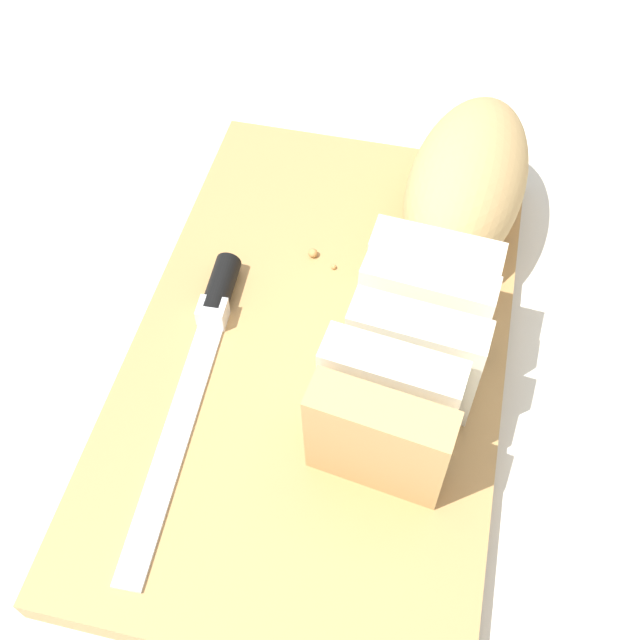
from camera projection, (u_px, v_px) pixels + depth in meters
ground_plane at (320, 360)px, 0.62m from camera, size 3.00×3.00×0.00m
cutting_board at (320, 351)px, 0.61m from camera, size 0.49×0.30×0.03m
bread_loaf at (445, 249)px, 0.59m from camera, size 0.38×0.13×0.10m
bread_knife at (207, 332)px, 0.60m from camera, size 0.27×0.04×0.02m
crumb_near_knife at (313, 253)px, 0.65m from camera, size 0.01×0.01×0.01m
crumb_near_loaf at (334, 267)px, 0.64m from camera, size 0.00×0.00×0.00m
crumb_stray_left at (363, 303)px, 0.62m from camera, size 0.00×0.00×0.00m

